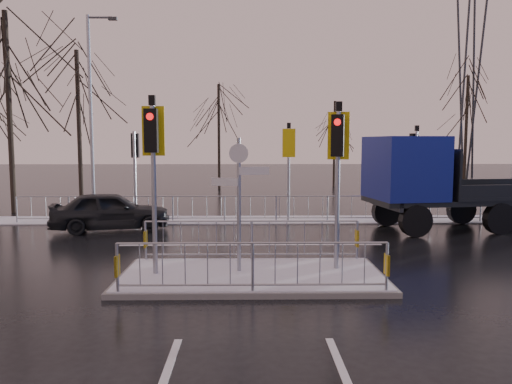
{
  "coord_description": "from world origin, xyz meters",
  "views": [
    {
      "loc": [
        -0.09,
        -11.15,
        3.12
      ],
      "look_at": [
        0.12,
        2.05,
        1.8
      ],
      "focal_mm": 35.0,
      "sensor_mm": 36.0,
      "label": 1
    }
  ],
  "objects_px": {
    "flatbed_truck": "(431,181)",
    "street_lamp_left": "(92,108)",
    "car_far_lane": "(111,211)",
    "traffic_island": "(252,262)"
  },
  "relations": [
    {
      "from": "traffic_island",
      "to": "flatbed_truck",
      "type": "height_order",
      "value": "traffic_island"
    },
    {
      "from": "flatbed_truck",
      "to": "street_lamp_left",
      "type": "height_order",
      "value": "street_lamp_left"
    },
    {
      "from": "traffic_island",
      "to": "car_far_lane",
      "type": "distance_m",
      "value": 8.09
    },
    {
      "from": "traffic_island",
      "to": "street_lamp_left",
      "type": "height_order",
      "value": "street_lamp_left"
    },
    {
      "from": "car_far_lane",
      "to": "street_lamp_left",
      "type": "relative_size",
      "value": 0.5
    },
    {
      "from": "car_far_lane",
      "to": "traffic_island",
      "type": "bearing_deg",
      "value": -156.6
    },
    {
      "from": "car_far_lane",
      "to": "flatbed_truck",
      "type": "height_order",
      "value": "flatbed_truck"
    },
    {
      "from": "car_far_lane",
      "to": "flatbed_truck",
      "type": "distance_m",
      "value": 11.39
    },
    {
      "from": "traffic_island",
      "to": "street_lamp_left",
      "type": "bearing_deg",
      "value": 124.07
    },
    {
      "from": "car_far_lane",
      "to": "flatbed_truck",
      "type": "xyz_separation_m",
      "value": [
        11.34,
        -0.12,
        1.07
      ]
    }
  ]
}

